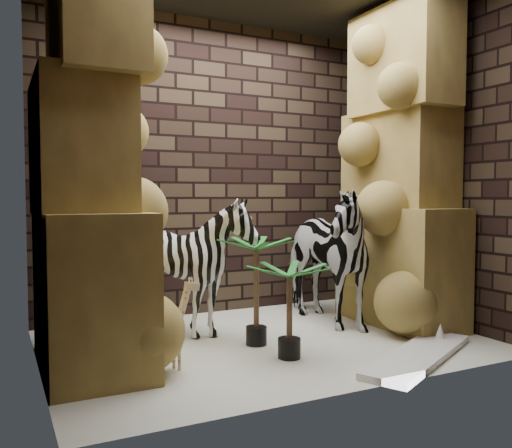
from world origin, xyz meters
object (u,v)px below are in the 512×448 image
zebra_left (192,273)px  palm_front (256,291)px  surfboard (419,356)px  giraffe_toy (166,325)px  palm_back (289,310)px  zebra_right (319,244)px

zebra_left → palm_front: bearing=-41.7°
zebra_left → surfboard: 1.96m
zebra_left → giraffe_toy: (-0.48, -0.83, -0.22)m
giraffe_toy → palm_front: 0.92m
giraffe_toy → palm_front: (0.85, 0.33, 0.12)m
giraffe_toy → palm_back: size_ratio=0.90×
palm_front → surfboard: 1.33m
zebra_left → palm_front: zebra_left is taller
zebra_left → surfboard: (1.29, -1.38, -0.52)m
giraffe_toy → palm_front: bearing=2.8°
palm_back → surfboard: size_ratio=0.51×
zebra_right → surfboard: (0.06, -1.27, -0.73)m
giraffe_toy → palm_back: bearing=-24.5°
zebra_left → palm_back: zebra_left is taller
zebra_right → zebra_left: 1.25m
giraffe_toy → surfboard: (1.77, -0.55, -0.30)m
zebra_left → surfboard: size_ratio=0.85×
zebra_right → surfboard: 1.46m
giraffe_toy → zebra_left: bearing=41.8°
zebra_right → surfboard: size_ratio=1.07×
palm_front → palm_back: (0.06, -0.43, -0.08)m
palm_back → zebra_right: bearing=46.0°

